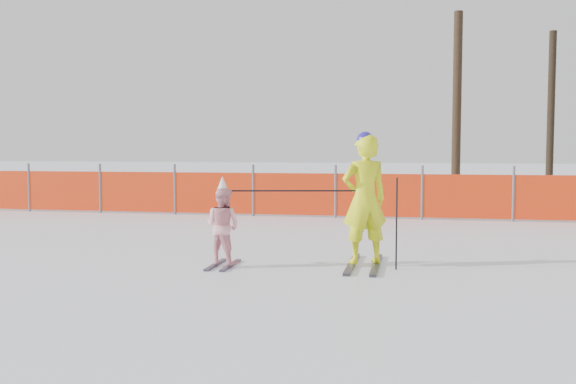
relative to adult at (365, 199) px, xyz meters
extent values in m
plane|color=white|center=(-1.16, -0.13, -0.94)|extent=(120.00, 120.00, 0.00)
cube|color=black|center=(-0.17, 0.00, -0.92)|extent=(0.09, 1.60, 0.04)
cube|color=black|center=(0.17, 0.00, -0.92)|extent=(0.09, 1.60, 0.04)
imported|color=#F4FF15|center=(0.00, 0.00, 0.00)|extent=(0.78, 0.67, 1.80)
sphere|color=#281B97|center=(0.00, 0.00, 0.83)|extent=(0.24, 0.24, 0.24)
cube|color=black|center=(-2.05, -0.40, -0.92)|extent=(0.09, 0.87, 0.03)
cube|color=black|center=(-1.83, -0.40, -0.92)|extent=(0.09, 0.87, 0.03)
imported|color=#FFA6B1|center=(-1.94, -0.40, -0.37)|extent=(0.62, 0.54, 1.08)
cone|color=white|center=(-1.94, -0.40, 0.20)|extent=(0.19, 0.19, 0.24)
cylinder|color=black|center=(0.45, -0.20, -0.31)|extent=(0.02, 0.02, 1.26)
cylinder|color=black|center=(-0.97, -0.20, 0.12)|extent=(1.70, 0.37, 0.02)
cylinder|color=#595960|center=(-9.13, 6.04, -0.31)|extent=(0.06, 0.06, 1.25)
cylinder|color=#595960|center=(-7.13, 6.04, -0.31)|extent=(0.06, 0.06, 1.25)
cylinder|color=#595960|center=(-5.13, 6.04, -0.31)|extent=(0.06, 0.06, 1.25)
cylinder|color=#595960|center=(-3.13, 6.04, -0.31)|extent=(0.06, 0.06, 1.25)
cylinder|color=#595960|center=(-1.13, 6.04, -0.31)|extent=(0.06, 0.06, 1.25)
cylinder|color=#595960|center=(0.87, 6.04, -0.31)|extent=(0.06, 0.06, 1.25)
cylinder|color=#595960|center=(2.87, 6.04, -0.31)|extent=(0.06, 0.06, 1.25)
cube|color=red|center=(-2.62, 6.04, -0.39)|extent=(17.02, 0.03, 1.00)
cylinder|color=#2F2115|center=(1.90, 10.78, 1.89)|extent=(0.26, 0.26, 5.65)
cylinder|color=black|center=(4.67, 11.46, 1.62)|extent=(0.22, 0.22, 5.11)
camera|label=1|loc=(0.67, -8.96, 0.73)|focal=40.00mm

